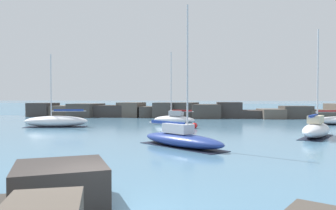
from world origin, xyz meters
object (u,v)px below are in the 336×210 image
at_px(sailboat_moored_4, 174,119).
at_px(sailboat_moored_3, 181,138).
at_px(mooring_buoy_orange_near, 195,126).
at_px(sailboat_moored_1, 56,121).
at_px(sailboat_moored_2, 316,129).

bearing_deg(sailboat_moored_4, sailboat_moored_3, -81.88).
height_order(sailboat_moored_4, mooring_buoy_orange_near, sailboat_moored_4).
bearing_deg(mooring_buoy_orange_near, sailboat_moored_1, -178.49).
bearing_deg(sailboat_moored_2, mooring_buoy_orange_near, 147.57).
xyz_separation_m(sailboat_moored_3, sailboat_moored_4, (-2.64, 18.51, 0.07)).
height_order(sailboat_moored_1, sailboat_moored_3, sailboat_moored_3).
height_order(sailboat_moored_1, mooring_buoy_orange_near, sailboat_moored_1).
relative_size(sailboat_moored_2, mooring_buoy_orange_near, 11.29).
distance_m(sailboat_moored_4, mooring_buoy_orange_near, 6.00).
distance_m(sailboat_moored_1, mooring_buoy_orange_near, 15.58).
relative_size(sailboat_moored_1, sailboat_moored_3, 0.87).
relative_size(sailboat_moored_1, sailboat_moored_4, 0.91).
xyz_separation_m(sailboat_moored_4, mooring_buoy_orange_near, (2.82, -5.28, -0.34)).
xyz_separation_m(sailboat_moored_2, sailboat_moored_3, (-10.62, -6.59, -0.14)).
xyz_separation_m(sailboat_moored_1, sailboat_moored_4, (12.75, 5.69, -0.00)).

